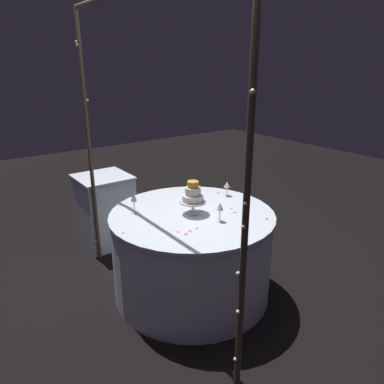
# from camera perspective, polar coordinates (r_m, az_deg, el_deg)

# --- Properties ---
(ground_plane) EXTENTS (12.00, 12.00, 0.00)m
(ground_plane) POSITION_cam_1_polar(r_m,az_deg,el_deg) (3.29, -0.00, -15.33)
(ground_plane) COLOR black
(decorative_arch) EXTENTS (2.10, 0.06, 2.34)m
(decorative_arch) POSITION_cam_1_polar(r_m,az_deg,el_deg) (2.50, -8.02, 10.88)
(decorative_arch) COLOR #473D2D
(decorative_arch) RESTS_ON ground
(main_table) EXTENTS (1.34, 1.34, 0.74)m
(main_table) POSITION_cam_1_polar(r_m,az_deg,el_deg) (3.10, -0.00, -9.67)
(main_table) COLOR silver
(main_table) RESTS_ON ground
(side_table) EXTENTS (0.54, 0.54, 0.77)m
(side_table) POSITION_cam_1_polar(r_m,az_deg,el_deg) (4.04, -13.56, -2.76)
(side_table) COLOR silver
(side_table) RESTS_ON ground
(tiered_cake) EXTENTS (0.22, 0.22, 0.27)m
(tiered_cake) POSITION_cam_1_polar(r_m,az_deg,el_deg) (2.87, 0.18, -0.54)
(tiered_cake) COLOR silver
(tiered_cake) RESTS_ON main_table
(wine_glass_0) EXTENTS (0.06, 0.06, 0.15)m
(wine_glass_0) POSITION_cam_1_polar(r_m,az_deg,el_deg) (2.75, 4.43, -2.47)
(wine_glass_0) COLOR silver
(wine_glass_0) RESTS_ON main_table
(wine_glass_1) EXTENTS (0.06, 0.06, 0.18)m
(wine_glass_1) POSITION_cam_1_polar(r_m,az_deg,el_deg) (2.93, -9.20, -0.95)
(wine_glass_1) COLOR silver
(wine_glass_1) RESTS_ON main_table
(wine_glass_2) EXTENTS (0.06, 0.06, 0.13)m
(wine_glass_2) POSITION_cam_1_polar(r_m,az_deg,el_deg) (3.30, 5.56, 1.04)
(wine_glass_2) COLOR silver
(wine_glass_2) RESTS_ON main_table
(rose_petal_0) EXTENTS (0.03, 0.03, 0.00)m
(rose_petal_0) POSITION_cam_1_polar(r_m,az_deg,el_deg) (3.03, 6.21, -2.59)
(rose_petal_0) COLOR #EA6B84
(rose_petal_0) RESTS_ON main_table
(rose_petal_1) EXTENTS (0.04, 0.04, 0.00)m
(rose_petal_1) POSITION_cam_1_polar(r_m,az_deg,el_deg) (3.36, -1.32, -0.23)
(rose_petal_1) COLOR #EA6B84
(rose_petal_1) RESTS_ON main_table
(rose_petal_2) EXTENTS (0.05, 0.04, 0.00)m
(rose_petal_2) POSITION_cam_1_polar(r_m,az_deg,el_deg) (3.39, 4.17, -0.11)
(rose_petal_2) COLOR #EA6B84
(rose_petal_2) RESTS_ON main_table
(rose_petal_3) EXTENTS (0.04, 0.04, 0.00)m
(rose_petal_3) POSITION_cam_1_polar(r_m,az_deg,el_deg) (2.88, 11.72, -4.12)
(rose_petal_3) COLOR #EA6B84
(rose_petal_3) RESTS_ON main_table
(rose_petal_4) EXTENTS (0.02, 0.03, 0.00)m
(rose_petal_4) POSITION_cam_1_polar(r_m,az_deg,el_deg) (2.61, -2.19, -6.31)
(rose_petal_4) COLOR #EA6B84
(rose_petal_4) RESTS_ON main_table
(rose_petal_5) EXTENTS (0.04, 0.04, 0.00)m
(rose_petal_5) POSITION_cam_1_polar(r_m,az_deg,el_deg) (2.58, -0.96, -6.62)
(rose_petal_5) COLOR #EA6B84
(rose_petal_5) RESTS_ON main_table
(rose_petal_6) EXTENTS (0.02, 0.03, 0.00)m
(rose_petal_6) POSITION_cam_1_polar(r_m,az_deg,el_deg) (2.64, -10.85, -6.38)
(rose_petal_6) COLOR #EA6B84
(rose_petal_6) RESTS_ON main_table
(rose_petal_7) EXTENTS (0.04, 0.04, 0.00)m
(rose_petal_7) POSITION_cam_1_polar(r_m,az_deg,el_deg) (2.62, -0.31, -6.15)
(rose_petal_7) COLOR #EA6B84
(rose_petal_7) RESTS_ON main_table
(rose_petal_8) EXTENTS (0.04, 0.03, 0.00)m
(rose_petal_8) POSITION_cam_1_polar(r_m,az_deg,el_deg) (3.22, 1.67, -1.11)
(rose_petal_8) COLOR #EA6B84
(rose_petal_8) RESTS_ON main_table
(rose_petal_9) EXTENTS (0.03, 0.03, 0.00)m
(rose_petal_9) POSITION_cam_1_polar(r_m,az_deg,el_deg) (3.34, -0.03, -0.35)
(rose_petal_9) COLOR #EA6B84
(rose_petal_9) RESTS_ON main_table
(rose_petal_10) EXTENTS (0.03, 0.04, 0.00)m
(rose_petal_10) POSITION_cam_1_polar(r_m,az_deg,el_deg) (2.66, 0.74, -5.75)
(rose_petal_10) COLOR #EA6B84
(rose_petal_10) RESTS_ON main_table
(rose_petal_11) EXTENTS (0.03, 0.04, 0.00)m
(rose_petal_11) POSITION_cam_1_polar(r_m,az_deg,el_deg) (2.96, 6.83, -3.21)
(rose_petal_11) COLOR #EA6B84
(rose_petal_11) RESTS_ON main_table
(rose_petal_12) EXTENTS (0.03, 0.03, 0.00)m
(rose_petal_12) POSITION_cam_1_polar(r_m,az_deg,el_deg) (3.29, -0.84, -0.66)
(rose_petal_12) COLOR #EA6B84
(rose_petal_12) RESTS_ON main_table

